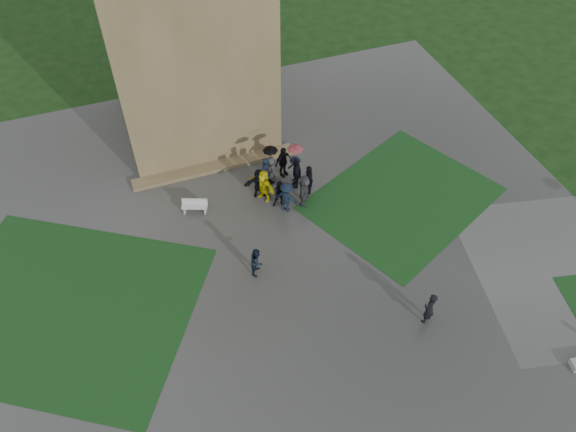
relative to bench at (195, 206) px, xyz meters
name	(u,v)px	position (x,y,z in m)	size (l,w,h in m)	color
ground	(279,325)	(1.78, -7.78, -0.41)	(120.00, 120.00, 0.00)	black
plaza	(265,289)	(1.78, -5.78, -0.40)	(34.00, 34.00, 0.02)	#343432
lawn_inset_left	(65,308)	(-6.72, -3.78, -0.38)	(11.00, 9.00, 0.01)	#123315
lawn_inset_right	(402,198)	(10.28, -2.78, -0.38)	(9.00, 7.00, 0.01)	#123315
tower_plinth	(215,167)	(1.78, 2.82, -0.28)	(9.00, 0.80, 0.22)	brown
bench	(195,206)	(0.00, 0.00, 0.00)	(1.36, 0.85, 0.75)	silver
visitor_cluster	(284,177)	(4.70, -0.18, 0.62)	(3.65, 3.78, 2.52)	black
pedestrian_mid	(257,261)	(1.78, -4.75, 0.38)	(0.75, 0.43, 1.53)	black
pedestrian_near	(429,308)	(7.73, -9.72, 0.50)	(0.65, 0.43, 1.78)	black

